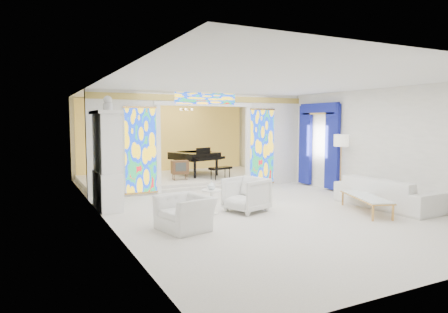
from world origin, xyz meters
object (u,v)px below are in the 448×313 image
coffee_table (366,197)px  tv_console (180,167)px  china_cabinet (107,161)px  grand_piano (195,156)px  armchair_right (246,195)px  sofa (386,193)px  armchair_left (185,213)px

coffee_table → tv_console: tv_console is taller
china_cabinet → tv_console: size_ratio=4.23×
grand_piano → armchair_right: bearing=-117.2°
china_cabinet → tv_console: (2.85, 2.61, -0.57)m
sofa → tv_console: size_ratio=3.95×
china_cabinet → tv_console: bearing=42.5°
china_cabinet → grand_piano: 5.25m
armchair_right → sofa: (3.31, -1.16, -0.03)m
china_cabinet → sofa: china_cabinet is taller
sofa → coffee_table: bearing=98.6°
armchair_right → grand_piano: grand_piano is taller
armchair_right → grand_piano: (0.96, 5.42, 0.47)m
china_cabinet → armchair_left: bearing=-69.5°
china_cabinet → coffee_table: 6.24m
china_cabinet → armchair_right: china_cabinet is taller
armchair_left → grand_piano: size_ratio=0.36×
armchair_right → coffee_table: armchair_right is taller
grand_piano → sofa: bearing=-87.4°
china_cabinet → tv_console: china_cabinet is taller
armchair_left → tv_console: bearing=147.7°
sofa → grand_piano: grand_piano is taller
tv_console → grand_piano: bearing=54.6°
tv_console → armchair_left: bearing=-99.9°
china_cabinet → armchair_right: (2.86, -1.83, -0.77)m
sofa → tv_console: (-3.32, 5.60, 0.23)m
coffee_table → grand_piano: bearing=102.4°
sofa → grand_piano: 7.00m
armchair_left → armchair_right: bearing=101.2°
armchair_left → coffee_table: bearing=70.3°
grand_piano → tv_console: (-0.97, -0.98, -0.27)m
armchair_right → coffee_table: 2.80m
armchair_right → sofa: bearing=52.3°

